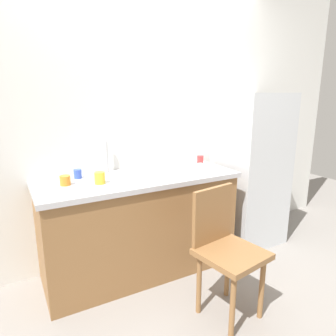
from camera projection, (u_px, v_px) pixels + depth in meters
name	position (u px, v px, depth m)	size (l,w,h in m)	color
ground_plane	(202.00, 304.00, 2.25)	(8.00, 8.00, 0.00)	gray
back_wall	(143.00, 114.00, 2.78)	(4.80, 0.10, 2.65)	silver
cabinet_base	(140.00, 226.00, 2.61)	(1.59, 0.60, 0.81)	olive
countertop	(138.00, 178.00, 2.51)	(1.63, 0.64, 0.04)	#B7B7BC
faucet	(107.00, 157.00, 2.60)	(0.02, 0.02, 0.27)	#B7B7BC
refrigerator	(250.00, 169.00, 3.11)	(0.59, 0.59, 1.52)	silver
chair	(225.00, 247.00, 2.07)	(0.46, 0.46, 0.89)	olive
dish_tray	(194.00, 169.00, 2.62)	(0.28, 0.20, 0.05)	white
cup_orange	(65.00, 180.00, 2.25)	(0.08, 0.08, 0.07)	orange
cup_blue	(78.00, 174.00, 2.43)	(0.06, 0.06, 0.07)	blue
cup_yellow	(100.00, 178.00, 2.29)	(0.08, 0.08, 0.09)	yellow
cup_red	(200.00, 160.00, 2.90)	(0.06, 0.06, 0.09)	red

